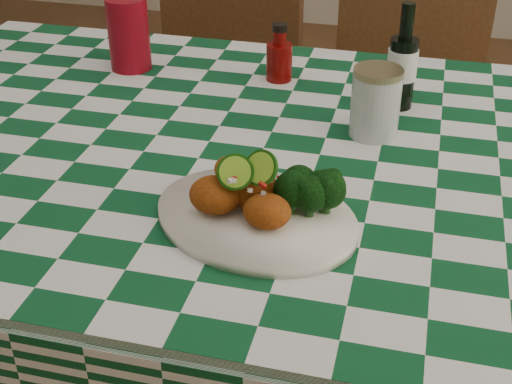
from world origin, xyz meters
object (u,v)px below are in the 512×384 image
(dining_table, at_px, (263,313))
(beer_bottle, at_px, (403,56))
(plate, at_px, (256,218))
(mason_jar, at_px, (376,102))
(red_tumbler, at_px, (129,34))
(wooden_chair_left, at_px, (206,100))
(ketchup_bottle, at_px, (279,52))
(fried_chicken_pile, at_px, (252,185))
(wooden_chair_right, at_px, (400,133))

(dining_table, bearing_deg, beer_bottle, 47.12)
(plate, distance_m, mason_jar, 0.37)
(red_tumbler, height_order, wooden_chair_left, wooden_chair_left)
(plate, distance_m, beer_bottle, 0.51)
(ketchup_bottle, height_order, mason_jar, mason_jar)
(beer_bottle, bearing_deg, dining_table, -132.88)
(fried_chicken_pile, distance_m, wooden_chair_right, 1.06)
(fried_chicken_pile, bearing_deg, red_tumbler, 128.09)
(mason_jar, distance_m, beer_bottle, 0.15)
(dining_table, height_order, red_tumbler, red_tumbler)
(fried_chicken_pile, bearing_deg, beer_bottle, 68.98)
(fried_chicken_pile, height_order, wooden_chair_left, wooden_chair_left)
(fried_chicken_pile, bearing_deg, dining_table, 99.39)
(plate, relative_size, fried_chicken_pile, 2.16)
(dining_table, relative_size, mason_jar, 12.79)
(dining_table, xyz_separation_m, beer_bottle, (0.22, 0.24, 0.50))
(red_tumbler, bearing_deg, wooden_chair_left, 88.14)
(fried_chicken_pile, distance_m, wooden_chair_left, 1.13)
(dining_table, height_order, mason_jar, mason_jar)
(wooden_chair_right, bearing_deg, red_tumbler, -143.87)
(wooden_chair_left, xyz_separation_m, wooden_chair_right, (0.58, -0.02, -0.03))
(plate, xyz_separation_m, wooden_chair_left, (-0.41, 1.00, -0.29))
(wooden_chair_right, bearing_deg, mason_jar, -93.77)
(dining_table, height_order, plate, plate)
(plate, height_order, wooden_chair_left, wooden_chair_left)
(dining_table, relative_size, wooden_chair_left, 1.66)
(dining_table, distance_m, ketchup_bottle, 0.55)
(red_tumbler, height_order, beer_bottle, beer_bottle)
(fried_chicken_pile, relative_size, mason_jar, 1.14)
(ketchup_bottle, distance_m, mason_jar, 0.31)
(mason_jar, relative_size, wooden_chair_right, 0.14)
(plate, bearing_deg, dining_table, 100.80)
(dining_table, relative_size, plate, 5.19)
(plate, relative_size, mason_jar, 2.47)
(fried_chicken_pile, xyz_separation_m, wooden_chair_right, (0.18, 0.98, -0.38))
(mason_jar, relative_size, beer_bottle, 0.62)
(plate, relative_size, wooden_chair_right, 0.34)
(ketchup_bottle, distance_m, wooden_chair_right, 0.63)
(wooden_chair_left, bearing_deg, red_tumbler, -85.81)
(red_tumbler, relative_size, ketchup_bottle, 1.28)
(red_tumbler, bearing_deg, plate, -51.52)
(ketchup_bottle, bearing_deg, red_tumbler, -177.26)
(plate, xyz_separation_m, mason_jar, (0.14, 0.34, 0.06))
(dining_table, bearing_deg, ketchup_bottle, 97.50)
(red_tumbler, distance_m, wooden_chair_right, 0.84)
(fried_chicken_pile, distance_m, red_tumbler, 0.67)
(dining_table, distance_m, mason_jar, 0.50)
(beer_bottle, distance_m, wooden_chair_right, 0.66)
(red_tumbler, relative_size, wooden_chair_right, 0.17)
(red_tumbler, distance_m, mason_jar, 0.59)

